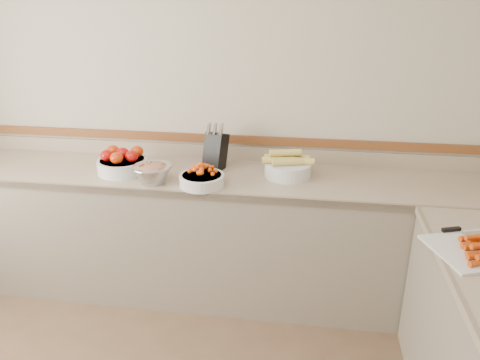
# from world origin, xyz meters

# --- Properties ---
(back_wall) EXTENTS (4.00, 0.00, 4.00)m
(back_wall) POSITION_xyz_m (0.00, 2.00, 1.30)
(back_wall) COLOR #B1A792
(back_wall) RESTS_ON ground_plane
(counter_back) EXTENTS (4.00, 0.65, 1.08)m
(counter_back) POSITION_xyz_m (0.00, 1.68, 0.45)
(counter_back) COLOR gray
(counter_back) RESTS_ON ground_plane
(knife_block) EXTENTS (0.18, 0.20, 0.32)m
(knife_block) POSITION_xyz_m (0.12, 1.80, 1.03)
(knife_block) COLOR black
(knife_block) RESTS_ON counter_back
(tomato_bowl) EXTENTS (0.33, 0.33, 0.16)m
(tomato_bowl) POSITION_xyz_m (-0.48, 1.63, 0.97)
(tomato_bowl) COLOR silver
(tomato_bowl) RESTS_ON counter_back
(cherry_tomato_bowl) EXTENTS (0.28, 0.28, 0.16)m
(cherry_tomato_bowl) POSITION_xyz_m (0.09, 1.47, 0.95)
(cherry_tomato_bowl) COLOR silver
(cherry_tomato_bowl) RESTS_ON counter_back
(corn_bowl) EXTENTS (0.34, 0.31, 0.18)m
(corn_bowl) POSITION_xyz_m (0.61, 1.71, 0.97)
(corn_bowl) COLOR silver
(corn_bowl) RESTS_ON counter_back
(rhubarb_bowl) EXTENTS (0.25, 0.25, 0.14)m
(rhubarb_bowl) POSITION_xyz_m (-0.22, 1.47, 0.97)
(rhubarb_bowl) COLOR #B2B2BA
(rhubarb_bowl) RESTS_ON counter_back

